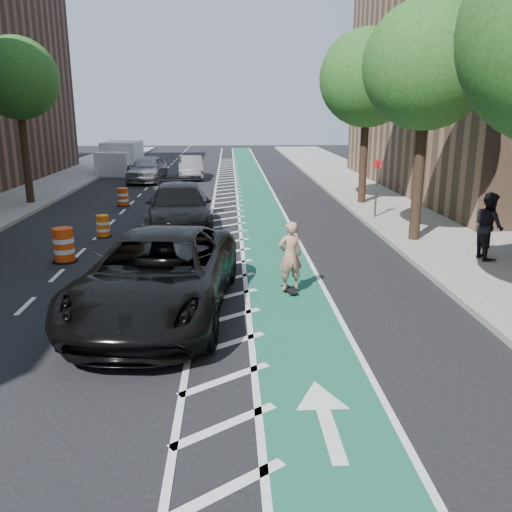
{
  "coord_description": "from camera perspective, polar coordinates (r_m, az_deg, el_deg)",
  "views": [
    {
      "loc": [
        1.61,
        -9.76,
        4.46
      ],
      "look_at": [
        2.21,
        2.56,
        1.1
      ],
      "focal_mm": 38.0,
      "sensor_mm": 36.0,
      "label": 1
    }
  ],
  "objects": [
    {
      "name": "tree_r_d",
      "position": [
        26.55,
        11.45,
        17.78
      ],
      "size": [
        4.2,
        4.2,
        7.9
      ],
      "color": "#382619",
      "rests_on": "ground"
    },
    {
      "name": "box_truck",
      "position": [
        40.56,
        -14.08,
        9.89
      ],
      "size": [
        2.59,
        5.31,
        2.16
      ],
      "rotation": [
        0.0,
        0.0,
        -0.06
      ],
      "color": "silver",
      "rests_on": "ground"
    },
    {
      "name": "sign_post",
      "position": [
        22.79,
        12.56,
        7.03
      ],
      "size": [
        0.35,
        0.08,
        2.47
      ],
      "color": "#4C4C4C",
      "rests_on": "ground"
    },
    {
      "name": "car_silver",
      "position": [
        35.15,
        -11.36,
        9.0
      ],
      "size": [
        2.3,
        4.96,
        1.64
      ],
      "primitive_type": "imported",
      "rotation": [
        0.0,
        0.0,
        -0.07
      ],
      "color": "#96969B",
      "rests_on": "ground"
    },
    {
      "name": "buffer_strip",
      "position": [
        20.26,
        -3.05,
        2.51
      ],
      "size": [
        1.4,
        90.0,
        0.01
      ],
      "primitive_type": "cube",
      "color": "silver",
      "rests_on": "ground"
    },
    {
      "name": "skateboarder",
      "position": [
        13.37,
        3.61,
        0.03
      ],
      "size": [
        0.72,
        0.57,
        1.73
      ],
      "primitive_type": "imported",
      "rotation": [
        0.0,
        0.0,
        3.41
      ],
      "color": "tan",
      "rests_on": "skateboard"
    },
    {
      "name": "barrel_b",
      "position": [
        20.21,
        -15.8,
        2.99
      ],
      "size": [
        0.58,
        0.58,
        0.79
      ],
      "color": "orange",
      "rests_on": "ground"
    },
    {
      "name": "ground",
      "position": [
        10.85,
        -11.23,
        -9.34
      ],
      "size": [
        120.0,
        120.0,
        0.0
      ],
      "primitive_type": "plane",
      "color": "black",
      "rests_on": "ground"
    },
    {
      "name": "car_grey",
      "position": [
        36.49,
        -6.92,
        9.26
      ],
      "size": [
        1.97,
        4.56,
        1.46
      ],
      "primitive_type": "imported",
      "rotation": [
        0.0,
        0.0,
        0.1
      ],
      "color": "slate",
      "rests_on": "ground"
    },
    {
      "name": "skateboard",
      "position": [
        13.62,
        3.55,
        -3.56
      ],
      "size": [
        0.38,
        0.73,
        0.1
      ],
      "rotation": [
        0.0,
        0.0,
        0.27
      ],
      "color": "black",
      "rests_on": "ground"
    },
    {
      "name": "tree_l_d",
      "position": [
        27.49,
        -24.12,
        16.71
      ],
      "size": [
        4.2,
        4.2,
        7.9
      ],
      "color": "#382619",
      "rests_on": "ground"
    },
    {
      "name": "curb_right",
      "position": [
        20.96,
        12.32,
        2.82
      ],
      "size": [
        0.12,
        90.0,
        0.16
      ],
      "primitive_type": "cube",
      "color": "gray",
      "rests_on": "ground"
    },
    {
      "name": "suv_far",
      "position": [
        20.75,
        -8.09,
        5.06
      ],
      "size": [
        2.84,
        6.03,
        1.7
      ],
      "primitive_type": "imported",
      "rotation": [
        0.0,
        0.0,
        0.08
      ],
      "color": "black",
      "rests_on": "ground"
    },
    {
      "name": "tree_r_c",
      "position": [
        18.89,
        17.59,
        18.55
      ],
      "size": [
        4.2,
        4.2,
        7.9
      ],
      "color": "#382619",
      "rests_on": "ground"
    },
    {
      "name": "bike_lane",
      "position": [
        20.31,
        1.19,
        2.56
      ],
      "size": [
        2.0,
        90.0,
        0.01
      ],
      "primitive_type": "cube",
      "color": "#195943",
      "rests_on": "ground"
    },
    {
      "name": "barrel_c",
      "position": [
        26.53,
        -13.84,
        6.0
      ],
      "size": [
        0.63,
        0.63,
        0.85
      ],
      "color": "#D5440B",
      "rests_on": "ground"
    },
    {
      "name": "suv_near",
      "position": [
        12.18,
        -10.28,
        -1.94
      ],
      "size": [
        3.65,
        6.84,
        1.83
      ],
      "primitive_type": "imported",
      "rotation": [
        0.0,
        0.0,
        -0.09
      ],
      "color": "black",
      "rests_on": "ground"
    },
    {
      "name": "sidewalk_right",
      "position": [
        21.73,
        18.58,
        2.79
      ],
      "size": [
        5.0,
        90.0,
        0.15
      ],
      "primitive_type": "cube",
      "color": "gray",
      "rests_on": "ground"
    },
    {
      "name": "pedestrian",
      "position": [
        17.33,
        23.28,
        2.94
      ],
      "size": [
        0.79,
        0.99,
        1.98
      ],
      "primitive_type": "imported",
      "rotation": [
        0.0,
        0.0,
        1.61
      ],
      "color": "black",
      "rests_on": "sidewalk_right"
    },
    {
      "name": "barrel_a",
      "position": [
        17.23,
        -19.57,
        1.01
      ],
      "size": [
        0.76,
        0.76,
        1.03
      ],
      "color": "#EA430C",
      "rests_on": "ground"
    }
  ]
}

